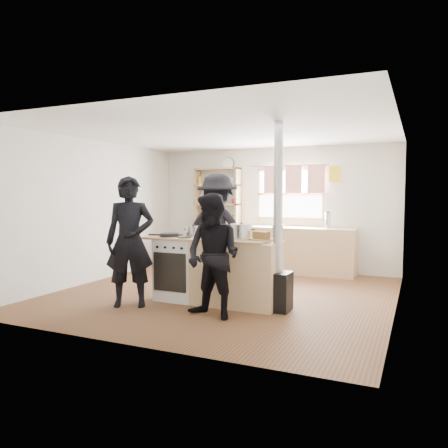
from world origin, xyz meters
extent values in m
cube|color=brown|center=(0.00, 0.00, -0.01)|extent=(5.00, 5.00, 0.01)
cube|color=tan|center=(0.00, 2.22, 0.45)|extent=(3.40, 0.55, 0.90)
cube|color=tan|center=(-1.20, 2.34, 0.94)|extent=(1.00, 0.28, 0.03)
cube|color=tan|center=(-1.20, 2.34, 1.33)|extent=(1.00, 0.28, 0.03)
cube|color=tan|center=(-1.20, 2.34, 1.74)|extent=(1.00, 0.28, 0.03)
cube|color=tan|center=(-1.20, 2.34, 2.08)|extent=(1.00, 0.28, 0.03)
cube|color=tan|center=(-1.68, 2.34, 1.50)|extent=(0.04, 0.28, 1.20)
cube|color=tan|center=(-0.72, 2.34, 1.50)|extent=(0.04, 0.28, 1.20)
cylinder|color=silver|center=(1.17, 2.22, 1.05)|extent=(0.10, 0.10, 0.31)
cube|color=white|center=(-0.45, -0.55, 0.45)|extent=(0.60, 0.60, 0.90)
cube|color=#D8B282|center=(0.45, -0.55, 0.45)|extent=(1.20, 0.60, 0.90)
cube|color=tan|center=(0.00, -0.55, 0.92)|extent=(1.84, 0.64, 0.03)
cylinder|color=black|center=(-0.58, -0.64, 0.96)|extent=(0.33, 0.33, 0.05)
cylinder|color=#2B5A1E|center=(-0.58, -0.64, 0.97)|extent=(0.25, 0.25, 0.02)
cube|color=silver|center=(0.03, -0.49, 0.96)|extent=(0.43, 0.39, 0.06)
cube|color=brown|center=(0.03, -0.49, 0.98)|extent=(0.36, 0.33, 0.02)
cylinder|color=#BCBCBE|center=(-0.30, -0.44, 1.00)|extent=(0.20, 0.20, 0.14)
cylinder|color=#BCBCBE|center=(-0.30, -0.44, 1.08)|extent=(0.21, 0.21, 0.01)
sphere|color=black|center=(-0.30, -0.44, 1.09)|extent=(0.03, 0.03, 0.03)
cylinder|color=silver|center=(0.51, -0.52, 1.03)|extent=(0.31, 0.31, 0.20)
cylinder|color=silver|center=(0.51, -0.52, 1.14)|extent=(0.32, 0.32, 0.01)
sphere|color=black|center=(0.51, -0.52, 1.15)|extent=(0.03, 0.03, 0.03)
cube|color=tan|center=(0.82, -0.57, 0.94)|extent=(0.33, 0.27, 0.02)
cube|color=olive|center=(0.82, -0.57, 1.00)|extent=(0.24, 0.17, 0.10)
cube|color=black|center=(1.05, -0.58, 0.26)|extent=(0.35, 0.35, 0.52)
cylinder|color=#ADADB2|center=(1.05, -0.58, 1.51)|extent=(0.12, 0.12, 1.98)
imported|color=black|center=(-0.87, -1.20, 0.90)|extent=(0.78, 0.69, 1.80)
imported|color=black|center=(0.42, -1.25, 0.78)|extent=(0.87, 0.74, 1.57)
imported|color=black|center=(-0.28, 0.38, 0.94)|extent=(1.25, 0.76, 1.89)
camera|label=1|loc=(2.76, -6.12, 1.56)|focal=35.00mm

